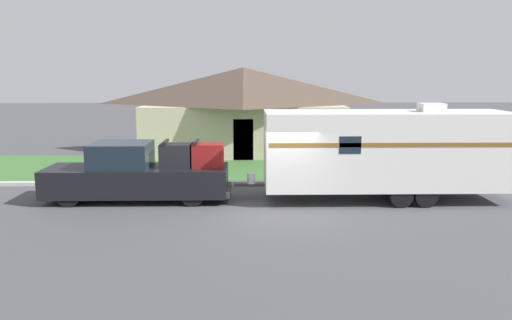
% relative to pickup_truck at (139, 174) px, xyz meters
% --- Properties ---
extents(ground_plane, '(120.00, 120.00, 0.00)m').
position_rel_pickup_truck_xyz_m(ground_plane, '(4.74, -1.35, -0.92)').
color(ground_plane, '#47474C').
extents(curb_strip, '(80.00, 0.30, 0.14)m').
position_rel_pickup_truck_xyz_m(curb_strip, '(4.74, 2.40, -0.85)').
color(curb_strip, beige).
rests_on(curb_strip, ground_plane).
extents(lawn_strip, '(80.00, 7.00, 0.03)m').
position_rel_pickup_truck_xyz_m(lawn_strip, '(4.74, 6.05, -0.91)').
color(lawn_strip, '#3D6B33').
rests_on(lawn_strip, ground_plane).
extents(house_across_street, '(11.44, 7.21, 4.67)m').
position_rel_pickup_truck_xyz_m(house_across_street, '(3.52, 11.20, 1.50)').
color(house_across_street, beige).
rests_on(house_across_street, ground_plane).
extents(pickup_truck, '(6.30, 1.93, 2.09)m').
position_rel_pickup_truck_xyz_m(pickup_truck, '(0.00, 0.00, 0.00)').
color(pickup_truck, black).
rests_on(pickup_truck, ground_plane).
extents(travel_trailer, '(9.38, 2.51, 3.33)m').
position_rel_pickup_truck_xyz_m(travel_trailer, '(8.48, -0.00, 0.83)').
color(travel_trailer, black).
rests_on(travel_trailer, ground_plane).
extents(mailbox, '(0.48, 0.20, 1.24)m').
position_rel_pickup_truck_xyz_m(mailbox, '(12.28, 3.03, 0.03)').
color(mailbox, brown).
rests_on(mailbox, ground_plane).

